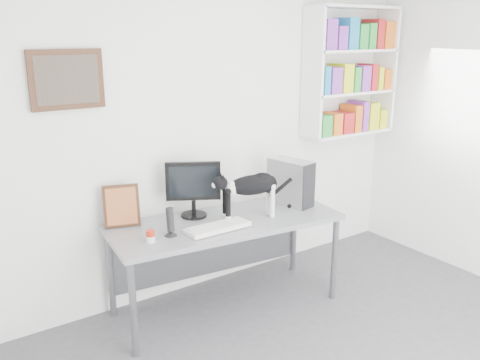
{
  "coord_description": "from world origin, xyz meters",
  "views": [
    {
      "loc": [
        -2.33,
        -1.7,
        2.22
      ],
      "look_at": [
        -0.13,
        1.53,
        1.08
      ],
      "focal_mm": 38.0,
      "sensor_mm": 36.0,
      "label": 1
    }
  ],
  "objects_px": {
    "bookshelf": "(351,72)",
    "leaning_print": "(121,205)",
    "pc_tower": "(290,182)",
    "soup_can": "(150,236)",
    "speaker": "(170,221)",
    "desk": "(226,264)",
    "keyboard": "(218,227)",
    "cat": "(251,196)",
    "monitor": "(193,189)"
  },
  "relations": [
    {
      "from": "monitor",
      "to": "cat",
      "type": "distance_m",
      "value": 0.47
    },
    {
      "from": "desk",
      "to": "leaning_print",
      "type": "xyz_separation_m",
      "value": [
        -0.73,
        0.35,
        0.56
      ]
    },
    {
      "from": "pc_tower",
      "to": "speaker",
      "type": "bearing_deg",
      "value": 171.77
    },
    {
      "from": "bookshelf",
      "to": "keyboard",
      "type": "bearing_deg",
      "value": -165.47
    },
    {
      "from": "keyboard",
      "to": "soup_can",
      "type": "distance_m",
      "value": 0.53
    },
    {
      "from": "monitor",
      "to": "cat",
      "type": "relative_size",
      "value": 0.76
    },
    {
      "from": "bookshelf",
      "to": "cat",
      "type": "xyz_separation_m",
      "value": [
        -1.49,
        -0.42,
        -0.89
      ]
    },
    {
      "from": "pc_tower",
      "to": "soup_can",
      "type": "height_order",
      "value": "pc_tower"
    },
    {
      "from": "keyboard",
      "to": "leaning_print",
      "type": "bearing_deg",
      "value": 139.36
    },
    {
      "from": "leaning_print",
      "to": "soup_can",
      "type": "relative_size",
      "value": 3.72
    },
    {
      "from": "desk",
      "to": "keyboard",
      "type": "distance_m",
      "value": 0.46
    },
    {
      "from": "monitor",
      "to": "desk",
      "type": "bearing_deg",
      "value": -24.16
    },
    {
      "from": "bookshelf",
      "to": "desk",
      "type": "xyz_separation_m",
      "value": [
        -1.68,
        -0.34,
        -1.46
      ]
    },
    {
      "from": "desk",
      "to": "soup_can",
      "type": "xyz_separation_m",
      "value": [
        -0.69,
        -0.07,
        0.43
      ]
    },
    {
      "from": "monitor",
      "to": "pc_tower",
      "type": "distance_m",
      "value": 0.87
    },
    {
      "from": "speaker",
      "to": "leaning_print",
      "type": "bearing_deg",
      "value": 128.86
    },
    {
      "from": "soup_can",
      "to": "bookshelf",
      "type": "bearing_deg",
      "value": 9.85
    },
    {
      "from": "bookshelf",
      "to": "speaker",
      "type": "distance_m",
      "value": 2.42
    },
    {
      "from": "soup_can",
      "to": "leaning_print",
      "type": "bearing_deg",
      "value": 96.07
    },
    {
      "from": "desk",
      "to": "cat",
      "type": "bearing_deg",
      "value": -17.95
    },
    {
      "from": "desk",
      "to": "monitor",
      "type": "height_order",
      "value": "monitor"
    },
    {
      "from": "bookshelf",
      "to": "desk",
      "type": "distance_m",
      "value": 2.25
    },
    {
      "from": "soup_can",
      "to": "cat",
      "type": "xyz_separation_m",
      "value": [
        0.87,
        -0.01,
        0.14
      ]
    },
    {
      "from": "pc_tower",
      "to": "soup_can",
      "type": "distance_m",
      "value": 1.38
    },
    {
      "from": "speaker",
      "to": "cat",
      "type": "relative_size",
      "value": 0.36
    },
    {
      "from": "soup_can",
      "to": "desk",
      "type": "bearing_deg",
      "value": 5.92
    },
    {
      "from": "monitor",
      "to": "leaning_print",
      "type": "bearing_deg",
      "value": -163.35
    },
    {
      "from": "bookshelf",
      "to": "monitor",
      "type": "height_order",
      "value": "bookshelf"
    },
    {
      "from": "desk",
      "to": "keyboard",
      "type": "height_order",
      "value": "keyboard"
    },
    {
      "from": "soup_can",
      "to": "cat",
      "type": "bearing_deg",
      "value": -0.79
    },
    {
      "from": "monitor",
      "to": "cat",
      "type": "height_order",
      "value": "monitor"
    },
    {
      "from": "keyboard",
      "to": "cat",
      "type": "height_order",
      "value": "cat"
    },
    {
      "from": "leaning_print",
      "to": "cat",
      "type": "distance_m",
      "value": 1.01
    },
    {
      "from": "soup_can",
      "to": "monitor",
      "type": "bearing_deg",
      "value": 29.46
    },
    {
      "from": "pc_tower",
      "to": "cat",
      "type": "height_order",
      "value": "pc_tower"
    },
    {
      "from": "bookshelf",
      "to": "speaker",
      "type": "xyz_separation_m",
      "value": [
        -2.19,
        -0.38,
        -0.97
      ]
    },
    {
      "from": "bookshelf",
      "to": "desk",
      "type": "bearing_deg",
      "value": -168.57
    },
    {
      "from": "desk",
      "to": "keyboard",
      "type": "xyz_separation_m",
      "value": [
        -0.16,
        -0.14,
        0.41
      ]
    },
    {
      "from": "monitor",
      "to": "pc_tower",
      "type": "xyz_separation_m",
      "value": [
        0.85,
        -0.2,
        -0.04
      ]
    },
    {
      "from": "desk",
      "to": "leaning_print",
      "type": "height_order",
      "value": "leaning_print"
    },
    {
      "from": "pc_tower",
      "to": "speaker",
      "type": "relative_size",
      "value": 1.77
    },
    {
      "from": "bookshelf",
      "to": "leaning_print",
      "type": "distance_m",
      "value": 2.57
    },
    {
      "from": "leaning_print",
      "to": "soup_can",
      "type": "distance_m",
      "value": 0.44
    },
    {
      "from": "desk",
      "to": "pc_tower",
      "type": "bearing_deg",
      "value": 8.04
    },
    {
      "from": "bookshelf",
      "to": "desk",
      "type": "height_order",
      "value": "bookshelf"
    },
    {
      "from": "soup_can",
      "to": "pc_tower",
      "type": "bearing_deg",
      "value": 3.87
    },
    {
      "from": "soup_can",
      "to": "cat",
      "type": "height_order",
      "value": "cat"
    },
    {
      "from": "pc_tower",
      "to": "monitor",
      "type": "bearing_deg",
      "value": 155.32
    },
    {
      "from": "desk",
      "to": "soup_can",
      "type": "distance_m",
      "value": 0.81
    },
    {
      "from": "monitor",
      "to": "pc_tower",
      "type": "relative_size",
      "value": 1.18
    }
  ]
}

